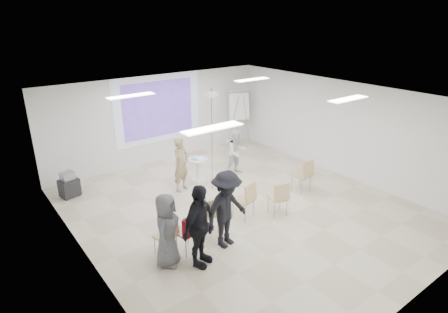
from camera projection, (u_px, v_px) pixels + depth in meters
floor at (242, 210)px, 10.04m from camera, size 8.00×9.00×0.10m
ceiling at (244, 96)px, 8.92m from camera, size 8.00×9.00×0.10m
wall_back at (158, 119)px, 12.86m from camera, size 8.00×0.10×3.00m
wall_left at (82, 202)px, 7.20m from camera, size 0.10×9.00×3.00m
wall_right at (342, 128)px, 11.76m from camera, size 0.10×9.00×3.00m
projection_halo at (158, 109)px, 12.69m from camera, size 3.20×0.01×2.30m
projection_image at (159, 109)px, 12.68m from camera, size 2.60×0.01×1.90m
pedestal_table at (198, 168)px, 11.54m from camera, size 0.73×0.73×0.74m
player_left at (181, 161)px, 10.75m from camera, size 0.79×0.66×1.83m
player_right at (237, 150)px, 11.94m from camera, size 0.84×0.70×1.62m
controller_left at (181, 148)px, 10.93m from camera, size 0.08×0.13×0.04m
controller_right at (228, 141)px, 11.93m from camera, size 0.05×0.11×0.04m
chair_far_left at (167, 234)px, 7.92m from camera, size 0.50×0.53×0.89m
chair_left_mid at (189, 229)px, 7.98m from camera, size 0.52×0.55×0.98m
chair_left_inner at (210, 213)px, 8.75m from camera, size 0.48×0.51×0.89m
chair_center at (246, 198)px, 9.33m from camera, size 0.57×0.60×0.99m
chair_right_inner at (279, 196)px, 9.50m from camera, size 0.55×0.57×0.93m
chair_right_far at (304, 173)px, 10.76m from camera, size 0.49×0.52×0.99m
red_jacket at (192, 227)px, 7.83m from camera, size 0.46×0.17×0.43m
laptop at (208, 213)px, 8.85m from camera, size 0.36×0.28×0.03m
audience_left at (199, 221)px, 7.45m from camera, size 1.39×1.17×2.06m
audience_mid at (227, 205)px, 8.10m from camera, size 1.43×0.94×2.04m
audience_outer at (167, 226)px, 7.52m from camera, size 1.03×1.01×1.78m
flipchart_easel at (239, 106)px, 14.26m from camera, size 0.86×0.69×2.14m
av_cart at (69, 185)px, 10.57m from camera, size 0.57×0.50×0.74m
ceiling_projector at (212, 99)px, 10.22m from camera, size 0.30×0.25×3.00m
fluor_panel_nw at (131, 96)px, 9.31m from camera, size 1.20×0.30×0.02m
fluor_panel_ne at (252, 80)px, 11.57m from camera, size 1.20×0.30×0.02m
fluor_panel_sw at (213, 128)px, 6.71m from camera, size 1.20×0.30×0.02m
fluor_panel_se at (348, 99)px, 8.96m from camera, size 1.20×0.30×0.02m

